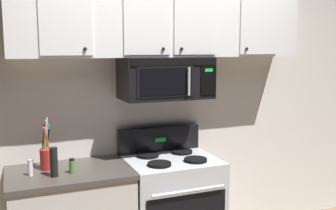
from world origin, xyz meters
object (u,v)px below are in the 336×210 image
Objects in this scene: pepper_mill at (54,162)px; utensil_crock_red at (47,155)px; spice_jar at (72,166)px; over_range_microwave at (166,78)px; stove_range at (171,207)px; salt_shaker at (30,168)px.

utensil_crock_red is at bearing 97.03° from pepper_mill.
pepper_mill reaches higher than spice_jar.
spice_jar is (-0.83, -0.19, -0.62)m from over_range_microwave.
stove_range is 10.03× the size of spice_jar.
spice_jar is (0.16, -0.18, -0.05)m from utensil_crock_red.
pepper_mill is at bearing -27.71° from salt_shaker.
pepper_mill is at bearing -173.73° from stove_range.
pepper_mill is at bearing -82.97° from utensil_crock_red.
salt_shaker is (-0.13, -0.13, -0.05)m from utensil_crock_red.
stove_range is 0.97m from spice_jar.
utensil_crock_red is at bearing 173.99° from stove_range.
pepper_mill is (-0.96, -0.22, -0.57)m from over_range_microwave.
salt_shaker is 0.30m from spice_jar.
over_range_microwave is 6.37× the size of salt_shaker.
pepper_mill is 0.15m from spice_jar.
salt_shaker is at bearing 169.88° from spice_jar.
over_range_microwave is at bearing 7.04° from salt_shaker.
utensil_crock_red is at bearing 131.52° from spice_jar.
utensil_crock_red is (-0.99, -0.01, -0.57)m from over_range_microwave.
spice_jar is (0.29, -0.05, -0.00)m from salt_shaker.
spice_jar is at bearing -174.90° from stove_range.
over_range_microwave is 1.14m from utensil_crock_red.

